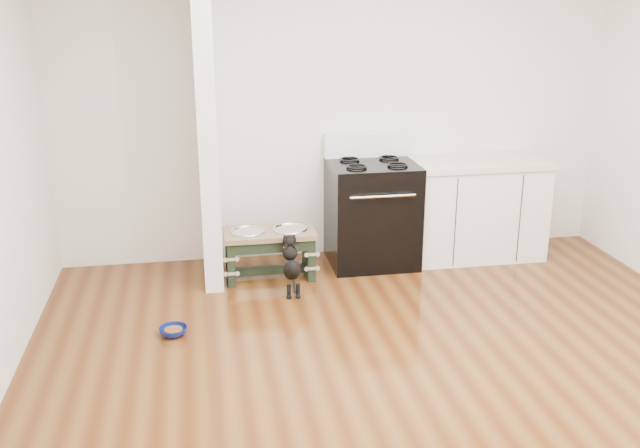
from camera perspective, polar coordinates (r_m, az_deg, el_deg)
The scene contains 8 objects.
ground at distance 4.59m, azimuth 7.64°, elevation -12.84°, with size 5.00×5.00×0.00m, color #47230C.
room_shell at distance 4.01m, azimuth 8.60°, elevation 7.47°, with size 5.00×5.00×5.00m.
partition_wall at distance 5.92m, azimuth -9.13°, elevation 8.18°, with size 0.15×0.80×2.70m, color silver.
oven_range at distance 6.36m, azimuth 4.18°, elevation 0.97°, with size 0.76×0.69×1.14m.
cabinet_run at distance 6.69m, azimuth 12.31°, elevation 1.23°, with size 1.24×0.64×0.91m.
dog_feeder at distance 6.07m, azimuth -4.06°, elevation -1.64°, with size 0.77×0.41×0.44m.
puppy at distance 5.77m, azimuth -2.32°, elevation -3.14°, with size 0.13×0.40×0.47m.
floor_bowl at distance 5.26m, azimuth -11.65°, elevation -8.40°, with size 0.21×0.21×0.06m.
Camera 1 is at (-1.27, -3.73, 2.34)m, focal length 40.00 mm.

